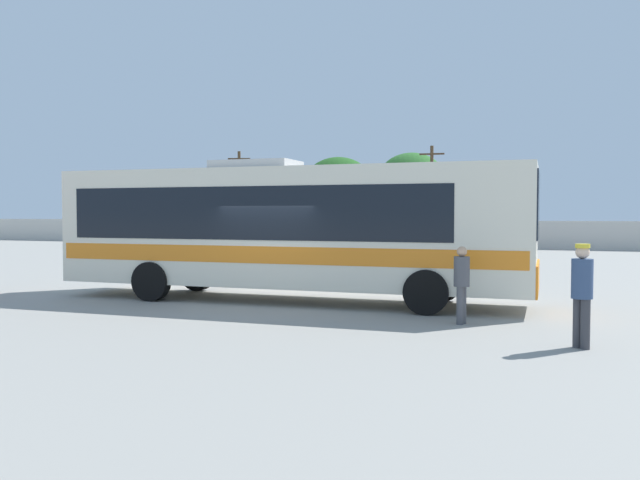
% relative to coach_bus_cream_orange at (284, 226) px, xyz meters
% --- Properties ---
extents(ground_plane, '(300.00, 300.00, 0.00)m').
position_rel_coach_bus_cream_orange_xyz_m(ground_plane, '(0.06, 9.35, -1.98)').
color(ground_plane, gray).
extents(perimeter_wall, '(80.00, 0.30, 1.82)m').
position_rel_coach_bus_cream_orange_xyz_m(perimeter_wall, '(0.06, 28.82, -1.07)').
color(perimeter_wall, beige).
rests_on(perimeter_wall, ground_plane).
extents(coach_bus_cream_orange, '(12.53, 2.86, 3.71)m').
position_rel_coach_bus_cream_orange_xyz_m(coach_bus_cream_orange, '(0.00, 0.00, 0.00)').
color(coach_bus_cream_orange, silver).
rests_on(coach_bus_cream_orange, ground_plane).
extents(attendant_by_bus_door, '(0.40, 0.40, 1.63)m').
position_rel_coach_bus_cream_orange_xyz_m(attendant_by_bus_door, '(4.94, -2.16, -1.06)').
color(attendant_by_bus_door, '#4C4C51').
rests_on(attendant_by_bus_door, ground_plane).
extents(passenger_waiting_on_apron, '(0.51, 0.51, 1.80)m').
position_rel_coach_bus_cream_orange_xyz_m(passenger_waiting_on_apron, '(7.22, -3.96, -0.96)').
color(passenger_waiting_on_apron, '#38383D').
rests_on(passenger_waiting_on_apron, ground_plane).
extents(parked_car_leftmost_maroon, '(4.20, 2.00, 1.44)m').
position_rel_coach_bus_cream_orange_xyz_m(parked_car_leftmost_maroon, '(-13.87, 25.10, -1.21)').
color(parked_car_leftmost_maroon, maroon).
rests_on(parked_car_leftmost_maroon, ground_plane).
extents(parked_car_second_maroon, '(4.51, 2.18, 1.49)m').
position_rel_coach_bus_cream_orange_xyz_m(parked_car_second_maroon, '(-8.08, 24.65, -1.19)').
color(parked_car_second_maroon, maroon).
rests_on(parked_car_second_maroon, ground_plane).
extents(parked_car_third_red, '(4.31, 2.00, 1.46)m').
position_rel_coach_bus_cream_orange_xyz_m(parked_car_third_red, '(-1.97, 24.34, -1.20)').
color(parked_car_third_red, red).
rests_on(parked_car_third_red, ground_plane).
extents(utility_pole_near, '(1.76, 0.64, 7.28)m').
position_rel_coach_bus_cream_orange_xyz_m(utility_pole_near, '(-17.32, 31.63, 1.84)').
color(utility_pole_near, '#4C3823').
rests_on(utility_pole_near, ground_plane).
extents(utility_pole_far, '(1.80, 0.26, 7.22)m').
position_rel_coach_bus_cream_orange_xyz_m(utility_pole_far, '(-1.86, 31.94, 1.81)').
color(utility_pole_far, '#4C3823').
rests_on(utility_pole_far, ground_plane).
extents(roadside_tree_left, '(5.52, 5.52, 6.72)m').
position_rel_coach_bus_cream_orange_xyz_m(roadside_tree_left, '(-17.50, 34.45, 2.39)').
color(roadside_tree_left, brown).
rests_on(roadside_tree_left, ground_plane).
extents(roadside_tree_midleft, '(5.46, 5.46, 6.53)m').
position_rel_coach_bus_cream_orange_xyz_m(roadside_tree_midleft, '(-8.71, 30.97, 2.22)').
color(roadside_tree_midleft, brown).
rests_on(roadside_tree_midleft, ground_plane).
extents(roadside_tree_midright, '(5.52, 5.52, 7.11)m').
position_rel_coach_bus_cream_orange_xyz_m(roadside_tree_midright, '(-4.14, 35.62, 2.78)').
color(roadside_tree_midright, brown).
rests_on(roadside_tree_midright, ground_plane).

